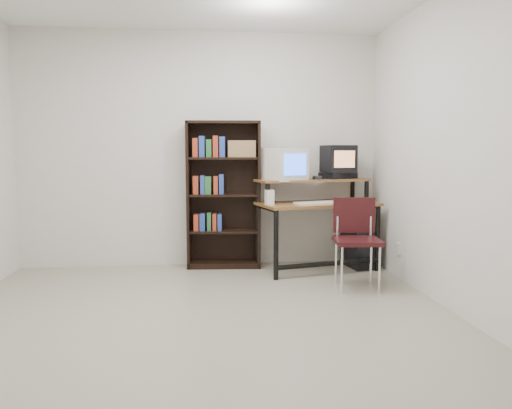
{
  "coord_description": "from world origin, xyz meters",
  "views": [
    {
      "loc": [
        0.01,
        -3.65,
        1.28
      ],
      "look_at": [
        0.53,
        1.1,
        0.77
      ],
      "focal_mm": 35.0,
      "sensor_mm": 36.0,
      "label": 1
    }
  ],
  "objects": [
    {
      "name": "mouse",
      "position": [
        1.63,
        1.59,
        0.74
      ],
      "size": [
        0.11,
        0.09,
        0.03
      ],
      "primitive_type": "cube",
      "rotation": [
        0.0,
        0.0,
        0.31
      ],
      "color": "white",
      "rests_on": "mousepad"
    },
    {
      "name": "desk_speaker",
      "position": [
        0.7,
        1.42,
        0.8
      ],
      "size": [
        0.09,
        0.09,
        0.17
      ],
      "primitive_type": "cube",
      "rotation": [
        0.0,
        0.0,
        0.22
      ],
      "color": "silver",
      "rests_on": "computer_desk"
    },
    {
      "name": "school_chair",
      "position": [
        1.46,
        0.88,
        0.52
      ],
      "size": [
        0.47,
        0.47,
        0.84
      ],
      "rotation": [
        0.0,
        0.0,
        -0.11
      ],
      "color": "black",
      "rests_on": "floor"
    },
    {
      "name": "keyboard",
      "position": [
        1.22,
        1.45,
        0.74
      ],
      "size": [
        0.51,
        0.35,
        0.03
      ],
      "primitive_type": "cube",
      "rotation": [
        0.0,
        0.0,
        0.34
      ],
      "color": "silver",
      "rests_on": "computer_desk"
    },
    {
      "name": "back_wall",
      "position": [
        0.0,
        2.0,
        1.3
      ],
      "size": [
        4.0,
        0.01,
        2.6
      ],
      "primitive_type": "cube",
      "color": "silver",
      "rests_on": "floor"
    },
    {
      "name": "crt_tv",
      "position": [
        1.53,
        1.79,
        1.2
      ],
      "size": [
        0.37,
        0.37,
        0.3
      ],
      "rotation": [
        0.0,
        0.0,
        0.17
      ],
      "color": "black",
      "rests_on": "vcr"
    },
    {
      "name": "pc_tower",
      "position": [
        1.72,
        1.69,
        0.21
      ],
      "size": [
        0.26,
        0.47,
        0.42
      ],
      "primitive_type": "cube",
      "rotation": [
        0.0,
        0.0,
        0.15
      ],
      "color": "black",
      "rests_on": "floor"
    },
    {
      "name": "bookshelf",
      "position": [
        0.25,
        1.85,
        0.83
      ],
      "size": [
        0.82,
        0.33,
        1.61
      ],
      "rotation": [
        0.0,
        0.0,
        -0.07
      ],
      "color": "black",
      "rests_on": "floor"
    },
    {
      "name": "front_wall",
      "position": [
        0.0,
        -2.0,
        1.3
      ],
      "size": [
        4.0,
        0.01,
        2.6
      ],
      "primitive_type": "cube",
      "color": "silver",
      "rests_on": "floor"
    },
    {
      "name": "crt_monitor",
      "position": [
        0.9,
        1.65,
        1.15
      ],
      "size": [
        0.49,
        0.49,
        0.35
      ],
      "rotation": [
        0.0,
        0.0,
        0.45
      ],
      "color": "silver",
      "rests_on": "computer_desk"
    },
    {
      "name": "mousepad",
      "position": [
        1.63,
        1.58,
        0.72
      ],
      "size": [
        0.26,
        0.24,
        0.01
      ],
      "primitive_type": "cube",
      "rotation": [
        0.0,
        0.0,
        0.29
      ],
      "color": "black",
      "rests_on": "computer_desk"
    },
    {
      "name": "cd_spindle",
      "position": [
        1.27,
        1.67,
        0.99
      ],
      "size": [
        0.15,
        0.15,
        0.05
      ],
      "primitive_type": "cylinder",
      "rotation": [
        0.0,
        0.0,
        0.36
      ],
      "color": "#26262B",
      "rests_on": "computer_desk"
    },
    {
      "name": "right_wall",
      "position": [
        2.0,
        0.0,
        1.3
      ],
      "size": [
        0.01,
        4.0,
        2.6
      ],
      "primitive_type": "cube",
      "color": "silver",
      "rests_on": "floor"
    },
    {
      "name": "wall_outlet",
      "position": [
        1.99,
        1.15,
        0.3
      ],
      "size": [
        0.02,
        0.08,
        0.12
      ],
      "primitive_type": "cube",
      "color": "beige",
      "rests_on": "right_wall"
    },
    {
      "name": "computer_desk",
      "position": [
        1.24,
        1.62,
        0.69
      ],
      "size": [
        1.36,
        0.89,
        0.98
      ],
      "rotation": [
        0.0,
        0.0,
        0.23
      ],
      "color": "brown",
      "rests_on": "floor"
    },
    {
      "name": "vcr",
      "position": [
        1.53,
        1.81,
        1.01
      ],
      "size": [
        0.44,
        0.4,
        0.08
      ],
      "primitive_type": "cube",
      "rotation": [
        0.0,
        0.0,
        0.49
      ],
      "color": "black",
      "rests_on": "computer_desk"
    },
    {
      "name": "floor",
      "position": [
        0.0,
        0.0,
        -0.01
      ],
      "size": [
        4.0,
        4.0,
        0.01
      ],
      "primitive_type": "cube",
      "color": "#A7A18B",
      "rests_on": "ground"
    }
  ]
}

